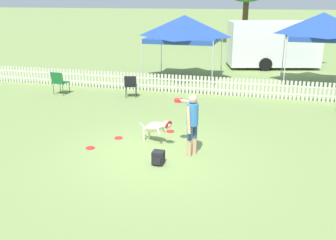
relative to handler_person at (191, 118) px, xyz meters
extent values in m
plane|color=olive|center=(-0.80, -0.20, -0.95)|extent=(240.00, 240.00, 0.00)
cylinder|color=tan|center=(-0.02, -0.12, -0.74)|extent=(0.11, 0.11, 0.43)
cylinder|color=#334C7A|center=(-0.02, -0.12, -0.35)|extent=(0.12, 0.12, 0.35)
cylinder|color=tan|center=(0.08, 0.06, -0.74)|extent=(0.11, 0.11, 0.43)
cylinder|color=#334C7A|center=(0.08, 0.06, -0.35)|extent=(0.12, 0.12, 0.35)
cylinder|color=#3372BF|center=(0.03, -0.03, 0.10)|extent=(0.38, 0.38, 0.54)
sphere|color=tan|center=(0.03, -0.03, 0.47)|extent=(0.21, 0.21, 0.21)
cylinder|color=tan|center=(-0.02, -0.23, 0.01)|extent=(0.16, 0.21, 0.65)
cylinder|color=tan|center=(-0.16, 0.30, 0.31)|extent=(0.59, 0.43, 0.13)
cylinder|color=red|center=(-0.43, 0.48, 0.25)|extent=(0.22, 0.22, 0.02)
cylinder|color=red|center=(-0.43, 0.48, 0.28)|extent=(0.22, 0.22, 0.02)
cylinder|color=red|center=(-0.43, 0.48, 0.30)|extent=(0.22, 0.22, 0.02)
ellipsoid|color=beige|center=(-1.10, 0.56, -0.52)|extent=(0.75, 0.58, 0.46)
ellipsoid|color=silver|center=(-1.10, 0.56, -0.57)|extent=(0.40, 0.31, 0.21)
sphere|color=beige|center=(-0.73, 0.37, -0.37)|extent=(0.19, 0.19, 0.19)
cone|color=beige|center=(-0.65, 0.33, -0.34)|extent=(0.19, 0.17, 0.14)
cylinder|color=red|center=(-0.65, 0.33, -0.34)|extent=(0.19, 0.24, 0.22)
cone|color=beige|center=(-0.73, 0.43, -0.30)|extent=(0.06, 0.06, 0.09)
cone|color=beige|center=(-0.78, 0.33, -0.30)|extent=(0.06, 0.06, 0.09)
cylinder|color=silver|center=(-1.32, 0.79, -0.79)|extent=(0.06, 0.06, 0.32)
cylinder|color=silver|center=(-1.42, 0.62, -0.79)|extent=(0.06, 0.06, 0.32)
cylinder|color=silver|center=(-0.87, 0.54, -0.53)|extent=(0.16, 0.12, 0.26)
cylinder|color=silver|center=(-0.95, 0.38, -0.53)|extent=(0.16, 0.12, 0.26)
cone|color=beige|center=(-1.51, 0.78, -0.58)|extent=(0.31, 0.20, 0.22)
cylinder|color=red|center=(-2.14, 0.58, -0.94)|extent=(0.22, 0.22, 0.02)
cylinder|color=red|center=(-0.90, 1.46, -0.94)|extent=(0.22, 0.22, 0.02)
cylinder|color=red|center=(-2.57, -0.27, -0.94)|extent=(0.22, 0.22, 0.02)
cube|color=black|center=(-0.62, -0.74, -0.79)|extent=(0.27, 0.24, 0.32)
cube|color=black|center=(-0.62, -0.88, -0.82)|extent=(0.19, 0.04, 0.16)
cube|color=beige|center=(-0.80, 6.05, -0.73)|extent=(19.07, 0.04, 0.06)
cube|color=beige|center=(-0.80, 6.05, -0.43)|extent=(19.07, 0.04, 0.06)
cube|color=beige|center=(-10.12, 6.05, -0.59)|extent=(0.09, 0.02, 0.73)
cube|color=beige|center=(-9.97, 6.05, -0.59)|extent=(0.09, 0.02, 0.73)
cube|color=beige|center=(-9.82, 6.05, -0.59)|extent=(0.09, 0.02, 0.73)
cube|color=beige|center=(-9.67, 6.05, -0.59)|extent=(0.09, 0.02, 0.73)
cube|color=beige|center=(-9.53, 6.05, -0.59)|extent=(0.09, 0.02, 0.73)
cube|color=beige|center=(-9.38, 6.05, -0.59)|extent=(0.09, 0.02, 0.73)
cube|color=beige|center=(-9.23, 6.05, -0.59)|extent=(0.09, 0.02, 0.73)
cube|color=beige|center=(-9.08, 6.05, -0.59)|extent=(0.09, 0.02, 0.73)
cube|color=beige|center=(-8.93, 6.05, -0.59)|extent=(0.09, 0.02, 0.73)
cube|color=beige|center=(-8.79, 6.05, -0.59)|extent=(0.09, 0.02, 0.73)
cube|color=beige|center=(-8.64, 6.05, -0.59)|extent=(0.09, 0.02, 0.73)
cube|color=beige|center=(-8.49, 6.05, -0.59)|extent=(0.09, 0.02, 0.73)
cube|color=beige|center=(-8.34, 6.05, -0.59)|extent=(0.09, 0.02, 0.73)
cube|color=beige|center=(-8.20, 6.05, -0.59)|extent=(0.09, 0.02, 0.73)
cube|color=beige|center=(-8.05, 6.05, -0.59)|extent=(0.09, 0.02, 0.73)
cube|color=beige|center=(-7.90, 6.05, -0.59)|extent=(0.09, 0.02, 0.73)
cube|color=beige|center=(-7.75, 6.05, -0.59)|extent=(0.09, 0.02, 0.73)
cube|color=beige|center=(-7.60, 6.05, -0.59)|extent=(0.09, 0.02, 0.73)
cube|color=beige|center=(-7.46, 6.05, -0.59)|extent=(0.09, 0.02, 0.73)
cube|color=beige|center=(-7.31, 6.05, -0.59)|extent=(0.09, 0.02, 0.73)
cube|color=beige|center=(-7.16, 6.05, -0.59)|extent=(0.09, 0.02, 0.73)
cube|color=beige|center=(-7.01, 6.05, -0.59)|extent=(0.09, 0.02, 0.73)
cube|color=beige|center=(-6.86, 6.05, -0.59)|extent=(0.09, 0.02, 0.73)
cube|color=beige|center=(-6.72, 6.05, -0.59)|extent=(0.09, 0.02, 0.73)
cube|color=beige|center=(-6.57, 6.05, -0.59)|extent=(0.09, 0.02, 0.73)
cube|color=beige|center=(-6.42, 6.05, -0.59)|extent=(0.09, 0.02, 0.73)
cube|color=beige|center=(-6.27, 6.05, -0.59)|extent=(0.09, 0.02, 0.73)
cube|color=beige|center=(-6.13, 6.05, -0.59)|extent=(0.09, 0.02, 0.73)
cube|color=beige|center=(-5.98, 6.05, -0.59)|extent=(0.09, 0.02, 0.73)
cube|color=beige|center=(-5.83, 6.05, -0.59)|extent=(0.09, 0.02, 0.73)
cube|color=beige|center=(-5.68, 6.05, -0.59)|extent=(0.09, 0.02, 0.73)
cube|color=beige|center=(-5.53, 6.05, -0.59)|extent=(0.09, 0.02, 0.73)
cube|color=beige|center=(-5.39, 6.05, -0.59)|extent=(0.09, 0.02, 0.73)
cube|color=beige|center=(-5.24, 6.05, -0.59)|extent=(0.09, 0.02, 0.73)
cube|color=beige|center=(-5.09, 6.05, -0.59)|extent=(0.09, 0.02, 0.73)
cube|color=beige|center=(-4.94, 6.05, -0.59)|extent=(0.09, 0.02, 0.73)
cube|color=beige|center=(-4.79, 6.05, -0.59)|extent=(0.09, 0.02, 0.73)
cube|color=beige|center=(-4.65, 6.05, -0.59)|extent=(0.09, 0.02, 0.73)
cube|color=beige|center=(-4.50, 6.05, -0.59)|extent=(0.09, 0.02, 0.73)
cube|color=beige|center=(-4.35, 6.05, -0.59)|extent=(0.09, 0.02, 0.73)
cube|color=beige|center=(-4.20, 6.05, -0.59)|extent=(0.09, 0.02, 0.73)
cube|color=beige|center=(-4.06, 6.05, -0.59)|extent=(0.09, 0.02, 0.73)
cube|color=beige|center=(-3.91, 6.05, -0.59)|extent=(0.09, 0.02, 0.73)
cube|color=beige|center=(-3.76, 6.05, -0.59)|extent=(0.09, 0.02, 0.73)
cube|color=beige|center=(-3.61, 6.05, -0.59)|extent=(0.09, 0.02, 0.73)
cube|color=beige|center=(-3.46, 6.05, -0.59)|extent=(0.09, 0.02, 0.73)
cube|color=beige|center=(-3.32, 6.05, -0.59)|extent=(0.09, 0.02, 0.73)
cube|color=beige|center=(-3.17, 6.05, -0.59)|extent=(0.09, 0.02, 0.73)
cube|color=beige|center=(-3.02, 6.05, -0.59)|extent=(0.09, 0.02, 0.73)
cube|color=beige|center=(-2.87, 6.05, -0.59)|extent=(0.09, 0.02, 0.73)
cube|color=beige|center=(-2.72, 6.05, -0.59)|extent=(0.09, 0.02, 0.73)
cube|color=beige|center=(-2.58, 6.05, -0.59)|extent=(0.09, 0.02, 0.73)
cube|color=beige|center=(-2.43, 6.05, -0.59)|extent=(0.09, 0.02, 0.73)
cube|color=beige|center=(-2.28, 6.05, -0.59)|extent=(0.09, 0.02, 0.73)
cube|color=beige|center=(-2.13, 6.05, -0.59)|extent=(0.09, 0.02, 0.73)
cube|color=beige|center=(-1.99, 6.05, -0.59)|extent=(0.09, 0.02, 0.73)
cube|color=beige|center=(-1.84, 6.05, -0.59)|extent=(0.09, 0.02, 0.73)
cube|color=beige|center=(-1.69, 6.05, -0.59)|extent=(0.09, 0.02, 0.73)
cube|color=beige|center=(-1.54, 6.05, -0.59)|extent=(0.09, 0.02, 0.73)
cube|color=beige|center=(-1.39, 6.05, -0.59)|extent=(0.09, 0.02, 0.73)
cube|color=beige|center=(-1.25, 6.05, -0.59)|extent=(0.09, 0.02, 0.73)
cube|color=beige|center=(-1.10, 6.05, -0.59)|extent=(0.09, 0.02, 0.73)
cube|color=beige|center=(-0.95, 6.05, -0.59)|extent=(0.09, 0.02, 0.73)
cube|color=beige|center=(-0.80, 6.05, -0.59)|extent=(0.09, 0.02, 0.73)
cube|color=beige|center=(-0.65, 6.05, -0.59)|extent=(0.09, 0.02, 0.73)
cube|color=beige|center=(-0.51, 6.05, -0.59)|extent=(0.09, 0.02, 0.73)
cube|color=beige|center=(-0.36, 6.05, -0.59)|extent=(0.09, 0.02, 0.73)
cube|color=beige|center=(-0.21, 6.05, -0.59)|extent=(0.09, 0.02, 0.73)
cube|color=beige|center=(-0.06, 6.05, -0.59)|extent=(0.09, 0.02, 0.73)
cube|color=beige|center=(0.08, 6.05, -0.59)|extent=(0.09, 0.02, 0.73)
cube|color=beige|center=(0.23, 6.05, -0.59)|extent=(0.09, 0.02, 0.73)
cube|color=beige|center=(0.38, 6.05, -0.59)|extent=(0.09, 0.02, 0.73)
cube|color=beige|center=(0.53, 6.05, -0.59)|extent=(0.09, 0.02, 0.73)
cube|color=beige|center=(0.68, 6.05, -0.59)|extent=(0.09, 0.02, 0.73)
cube|color=beige|center=(0.82, 6.05, -0.59)|extent=(0.09, 0.02, 0.73)
cube|color=beige|center=(0.97, 6.05, -0.59)|extent=(0.09, 0.02, 0.73)
cube|color=beige|center=(1.12, 6.05, -0.59)|extent=(0.09, 0.02, 0.73)
cube|color=beige|center=(1.27, 6.05, -0.59)|extent=(0.09, 0.02, 0.73)
cube|color=beige|center=(1.42, 6.05, -0.59)|extent=(0.09, 0.02, 0.73)
cube|color=beige|center=(1.56, 6.05, -0.59)|extent=(0.09, 0.02, 0.73)
cube|color=beige|center=(1.71, 6.05, -0.59)|extent=(0.09, 0.02, 0.73)
cube|color=beige|center=(1.86, 6.05, -0.59)|extent=(0.09, 0.02, 0.73)
cube|color=beige|center=(2.01, 6.05, -0.59)|extent=(0.09, 0.02, 0.73)
cube|color=beige|center=(2.15, 6.05, -0.59)|extent=(0.09, 0.02, 0.73)
cube|color=beige|center=(2.30, 6.05, -0.59)|extent=(0.09, 0.02, 0.73)
cube|color=beige|center=(2.45, 6.05, -0.59)|extent=(0.09, 0.02, 0.73)
cube|color=beige|center=(2.60, 6.05, -0.59)|extent=(0.09, 0.02, 0.73)
cube|color=beige|center=(2.75, 6.05, -0.59)|extent=(0.09, 0.02, 0.73)
cube|color=beige|center=(2.89, 6.05, -0.59)|extent=(0.09, 0.02, 0.73)
cube|color=beige|center=(3.04, 6.05, -0.59)|extent=(0.09, 0.02, 0.73)
cube|color=beige|center=(3.19, 6.05, -0.59)|extent=(0.09, 0.02, 0.73)
cube|color=beige|center=(3.34, 6.05, -0.59)|extent=(0.09, 0.02, 0.73)
cube|color=beige|center=(3.49, 6.05, -0.59)|extent=(0.09, 0.02, 0.73)
cube|color=beige|center=(3.63, 6.05, -0.59)|extent=(0.09, 0.02, 0.73)
cube|color=beige|center=(3.78, 6.05, -0.59)|extent=(0.09, 0.02, 0.73)
cube|color=beige|center=(3.93, 6.05, -0.59)|extent=(0.09, 0.02, 0.73)
cube|color=beige|center=(4.08, 6.05, -0.59)|extent=(0.09, 0.02, 0.73)
cylinder|color=#333338|center=(-3.25, 5.19, -0.73)|extent=(0.02, 0.02, 0.44)
cylinder|color=#333338|center=(-3.61, 5.08, -0.73)|extent=(0.02, 0.02, 0.44)
cylinder|color=#333338|center=(-3.14, 4.82, -0.73)|extent=(0.02, 0.02, 0.44)
cylinder|color=#333338|center=(-3.51, 4.72, -0.73)|extent=(0.02, 0.02, 0.44)
cube|color=black|center=(-3.38, 4.95, -0.51)|extent=(0.56, 0.56, 0.03)
cube|color=black|center=(-3.32, 4.76, -0.31)|extent=(0.46, 0.21, 0.42)
cylinder|color=#333338|center=(-6.00, 4.87, -0.72)|extent=(0.02, 0.02, 0.47)
cylinder|color=#333338|center=(-6.44, 4.91, -0.72)|extent=(0.02, 0.02, 0.47)
cylinder|color=#333338|center=(-6.04, 4.43, -0.72)|extent=(0.02, 0.02, 0.47)
cylinder|color=#333338|center=(-6.47, 4.47, -0.72)|extent=(0.02, 0.02, 0.47)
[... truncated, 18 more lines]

